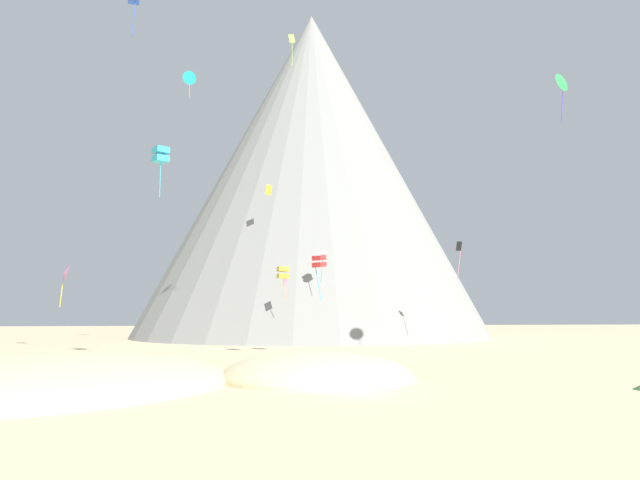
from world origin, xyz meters
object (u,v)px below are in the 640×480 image
Objects in this scene: bush_near_right at (186,374)px; kite_green_high at (562,82)px; kite_white_low at (323,256)px; bush_ridge_crest at (293,359)px; kite_gold_low at (283,273)px; kite_black_low at (459,252)px; bush_scatter_east at (112,361)px; bush_far_left at (373,365)px; kite_yellow_mid at (269,190)px; kite_rainbow_low at (285,282)px; kite_red_low at (319,262)px; bush_near_left at (295,383)px; kite_lime_high at (292,43)px; rock_massif at (308,177)px; kite_cyan_mid at (161,155)px; kite_pink_low at (65,274)px; kite_teal_high at (189,78)px.

kite_green_high reaches higher than bush_near_right.
bush_near_right is 0.55× the size of kite_white_low.
kite_gold_low is at bearing 90.62° from bush_ridge_crest.
kite_black_low is (25.15, 20.57, 12.76)m from bush_ridge_crest.
kite_black_low is (41.92, 20.44, 12.78)m from bush_scatter_east.
bush_far_left is 0.31× the size of kite_green_high.
kite_gold_low is (16.65, 10.69, 9.03)m from bush_scatter_east.
bush_near_right is at bearing -74.77° from kite_yellow_mid.
kite_red_low is at bearing -80.11° from kite_rainbow_low.
bush_near_left is at bearing -65.98° from kite_yellow_mid.
kite_yellow_mid reaches higher than bush_ridge_crest.
kite_yellow_mid is 28.80m from kite_gold_low.
kite_white_low reaches higher than kite_rainbow_low.
kite_lime_high is at bearing -108.10° from kite_black_low.
bush_near_left is 0.34× the size of kite_red_low.
kite_rainbow_low is 0.89× the size of kite_gold_low.
kite_yellow_mid is at bearing 65.29° from bush_scatter_east.
kite_lime_high is at bearing -99.64° from rock_massif.
kite_red_low is 1.42× the size of kite_gold_low.
bush_near_left is 0.34× the size of kite_black_low.
kite_black_low is 27.34m from kite_gold_low.
kite_cyan_mid is (-13.31, 2.48, 20.28)m from bush_ridge_crest.
kite_white_low is at bearing 125.03° from kite_red_low.
kite_red_low is 32.76m from kite_green_high.
kite_cyan_mid is 31.19m from kite_rainbow_low.
kite_green_high is 1.47× the size of kite_gold_low.
kite_pink_low is at bearing -118.98° from rock_massif.
bush_far_left is 0.39× the size of kite_teal_high.
kite_rainbow_low is (3.38, 47.00, 8.89)m from bush_near_left.
bush_far_left is 0.95× the size of bush_near_left.
bush_scatter_east is 0.02× the size of rock_massif.
kite_lime_high is (10.14, 26.86, 38.85)m from bush_near_right.
rock_massif reaches higher than kite_black_low.
kite_white_low is 1.04× the size of kite_teal_high.
kite_pink_low is 27.29m from kite_red_low.
kite_cyan_mid reaches higher than kite_white_low.
kite_red_low is (-1.92, 18.47, 10.33)m from bush_far_left.
kite_black_low is (26.94, 40.19, 12.79)m from bush_near_left.
rock_massif is at bearing 136.55° from kite_pink_low.
bush_near_left is 0.48× the size of kite_gold_low.
kite_green_high reaches higher than kite_red_low.
kite_yellow_mid is at bearing 130.03° from kite_pink_low.
kite_teal_high reaches higher than kite_rainbow_low.
bush_ridge_crest is 42.78m from kite_yellow_mid.
kite_yellow_mid is 25.84m from kite_lime_high.
rock_massif reaches higher than kite_red_low.
kite_yellow_mid reaches higher than kite_rainbow_low.
rock_massif is 16.63× the size of kite_black_low.
kite_teal_high reaches higher than bush_far_left.
kite_yellow_mid is 0.50× the size of kite_rainbow_low.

